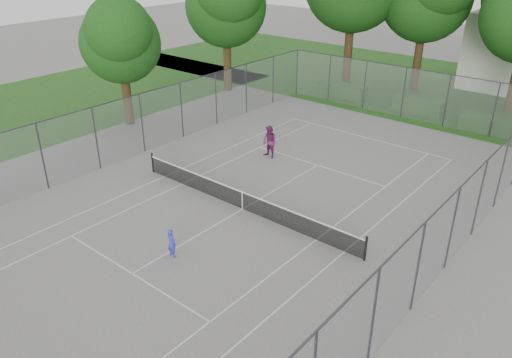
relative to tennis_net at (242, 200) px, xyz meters
The scene contains 12 objects.
ground 0.51m from the tennis_net, ahead, with size 120.00×120.00×0.00m, color slate.
grass_far 26.00m from the tennis_net, 90.00° to the left, with size 60.00×20.00×0.00m, color #1E4A15.
grass_left 22.01m from the tennis_net, behind, with size 16.00×40.00×0.00m, color #1E4A15.
court_markings 0.50m from the tennis_net, ahead, with size 11.03×23.83×0.01m.
tennis_net is the anchor object (origin of this frame).
perimeter_fence 1.30m from the tennis_net, ahead, with size 18.08×34.08×3.52m.
tree_side_front 15.10m from the tennis_net, 163.64° to the left, with size 5.85×5.35×8.42m.
hedge_left 19.54m from the tennis_net, 106.98° to the left, with size 3.82×1.15×0.95m, color #214E19.
hedge_mid 18.64m from the tennis_net, 88.41° to the left, with size 3.56×1.02×1.12m, color #214E19.
hedge_right 18.69m from the tennis_net, 72.56° to the left, with size 3.44×1.26×1.03m, color #214E19.
girl_player 4.64m from the tennis_net, 86.19° to the right, with size 0.46×0.30×1.25m, color #3737D0.
woman_player 6.23m from the tennis_net, 116.45° to the left, with size 0.92×0.71×1.88m, color #6C2454.
Camera 1 is at (13.43, -15.26, 11.61)m, focal length 35.00 mm.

